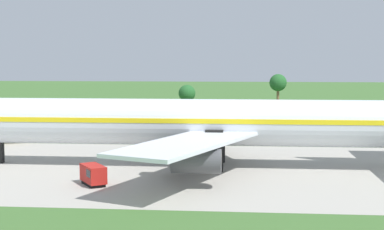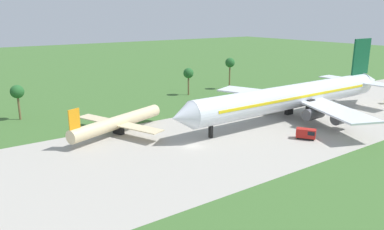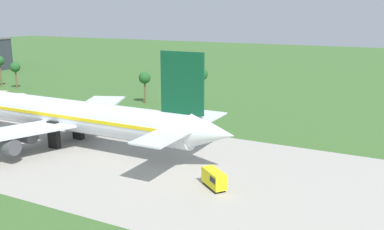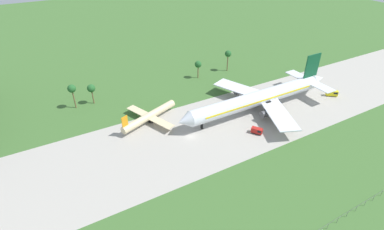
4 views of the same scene
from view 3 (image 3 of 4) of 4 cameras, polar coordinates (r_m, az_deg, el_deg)
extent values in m
cylinder|color=silver|center=(95.40, -17.99, 0.27)|extent=(66.42, 6.49, 6.49)
cone|color=silver|center=(74.08, 2.79, -2.41)|extent=(8.11, 6.16, 6.16)
cube|color=yellow|center=(95.29, -18.01, 0.55)|extent=(56.45, 6.62, 0.65)
cube|color=#0F4C2D|center=(74.89, -1.32, 4.26)|extent=(8.43, 0.50, 11.03)
cube|color=silver|center=(76.39, -1.08, -1.52)|extent=(5.84, 25.94, 0.30)
cube|color=silver|center=(87.11, -23.43, -2.20)|extent=(17.21, 26.40, 0.44)
cube|color=silver|center=(104.10, -12.80, 1.04)|extent=(17.21, 26.40, 0.44)
cylinder|color=#4C4C51|center=(91.65, -21.66, -2.50)|extent=(5.84, 2.92, 2.92)
cylinder|color=#4C4C51|center=(85.76, -23.75, -3.77)|extent=(5.84, 2.92, 2.92)
cylinder|color=#4C4C51|center=(102.06, -15.12, -0.42)|extent=(5.84, 2.92, 2.92)
cylinder|color=#4C4C51|center=(105.13, -11.70, 0.18)|extent=(5.84, 2.92, 2.92)
cube|color=black|center=(91.52, -17.94, -2.52)|extent=(2.40, 1.20, 5.63)
cube|color=black|center=(96.43, -14.96, -1.50)|extent=(2.40, 1.20, 5.63)
cube|color=black|center=(68.78, 2.94, -9.51)|extent=(4.59, 4.18, 0.40)
cube|color=yellow|center=(68.23, 2.96, -8.40)|extent=(5.33, 4.82, 2.47)
cube|color=black|center=(66.91, 3.52, -8.52)|extent=(2.70, 2.73, 0.90)
cylinder|color=brown|center=(121.32, 1.25, 2.95)|extent=(0.56, 0.56, 9.51)
sphere|color=#235B28|center=(120.44, 1.27, 5.45)|extent=(3.60, 3.60, 3.60)
cylinder|color=brown|center=(168.16, -22.40, 4.51)|extent=(0.56, 0.56, 7.14)
sphere|color=#235B28|center=(167.62, -22.52, 5.91)|extent=(3.60, 3.60, 3.60)
cylinder|color=brown|center=(130.95, -6.29, 3.14)|extent=(0.56, 0.56, 7.19)
sphere|color=#235B28|center=(130.26, -6.34, 4.96)|extent=(3.60, 3.60, 3.60)
cylinder|color=brown|center=(174.23, -24.15, 4.94)|extent=(0.56, 0.56, 9.03)
camera|label=1|loc=(62.98, -76.08, -7.90)|focal=55.00mm
camera|label=2|loc=(146.00, -63.33, 6.42)|focal=35.00mm
camera|label=4|loc=(154.33, -74.45, 20.01)|focal=28.00mm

